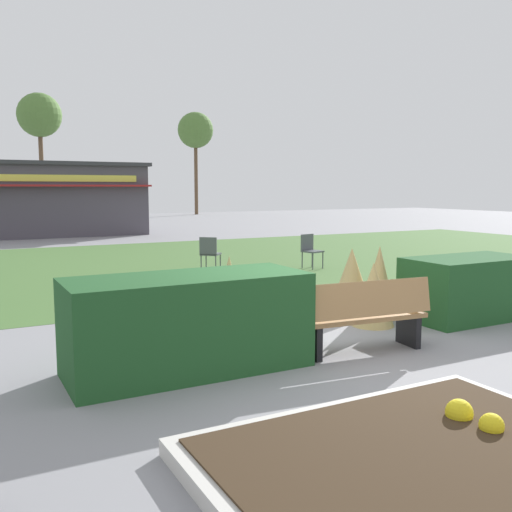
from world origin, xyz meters
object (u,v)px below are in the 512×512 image
cafe_chair_center (210,251)px  park_bench (365,316)px  trash_bin (453,286)px  tree_right_bg (39,116)px  cafe_chair_west (310,248)px  food_kiosk (12,199)px  tree_left_bg (195,131)px

cafe_chair_center → park_bench: bearing=-97.9°
trash_bin → cafe_chair_center: 6.29m
trash_bin → cafe_chair_center: (-2.00, 5.96, 0.11)m
trash_bin → tree_right_bg: (-2.37, 32.42, 6.26)m
cafe_chair_west → cafe_chair_center: same height
park_bench → food_kiosk: food_kiosk is taller
cafe_chair_west → tree_right_bg: (-3.00, 27.00, 6.15)m
cafe_chair_west → cafe_chair_center: bearing=168.5°
food_kiosk → tree_left_bg: tree_left_bg is taller
food_kiosk → cafe_chair_west: bearing=-67.3°
cafe_chair_center → tree_right_bg: tree_right_bg is taller
park_bench → cafe_chair_west: park_bench is taller
park_bench → tree_left_bg: tree_left_bg is taller
cafe_chair_west → tree_right_bg: 27.85m
cafe_chair_west → tree_right_bg: bearing=96.3°
food_kiosk → trash_bin: bearing=-74.8°
trash_bin → cafe_chair_west: cafe_chair_west is taller
tree_left_bg → tree_right_bg: 12.31m
food_kiosk → tree_right_bg: (2.94, 12.82, 5.06)m
food_kiosk → tree_left_bg: bearing=46.6°
tree_left_bg → tree_right_bg: bearing=-166.2°
trash_bin → tree_right_bg: size_ratio=0.10×
food_kiosk → tree_right_bg: 14.10m
park_bench → trash_bin: park_bench is taller
food_kiosk → cafe_chair_center: bearing=-76.4°
park_bench → food_kiosk: bearing=96.2°
park_bench → tree_right_bg: bearing=88.9°
cafe_chair_west → tree_left_bg: 31.82m
park_bench → tree_left_bg: size_ratio=0.22×
food_kiosk → cafe_chair_center: 14.08m
tree_right_bg → food_kiosk: bearing=-102.9°
food_kiosk → tree_left_bg: 22.23m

